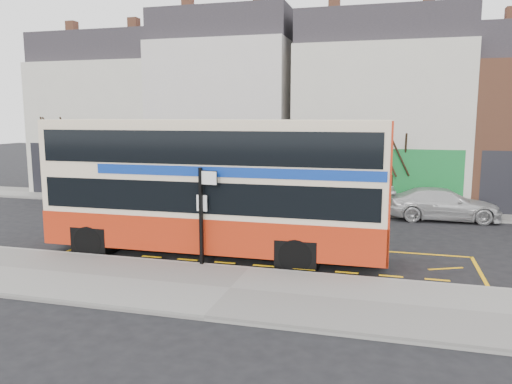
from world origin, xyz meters
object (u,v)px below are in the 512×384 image
(car_silver, at_px, (118,196))
(car_grey, at_px, (264,198))
(car_white, at_px, (443,204))
(bus_stop_post, at_px, (203,207))
(street_tree_right, at_px, (393,143))
(street_tree_left, at_px, (58,127))
(double_decker_bus, at_px, (215,185))

(car_silver, distance_m, car_grey, 7.90)
(car_white, bearing_deg, bus_stop_post, 137.29)
(car_white, relative_size, street_tree_right, 1.00)
(bus_stop_post, distance_m, street_tree_left, 17.75)
(street_tree_left, bearing_deg, car_grey, -8.36)
(double_decker_bus, xyz_separation_m, car_white, (8.27, 8.41, -1.74))
(car_grey, xyz_separation_m, street_tree_right, (6.12, 2.17, 2.74))
(bus_stop_post, height_order, car_white, bus_stop_post)
(bus_stop_post, distance_m, street_tree_right, 12.94)
(car_silver, xyz_separation_m, street_tree_left, (-5.30, 2.44, 3.55))
(car_silver, height_order, street_tree_left, street_tree_left)
(bus_stop_post, xyz_separation_m, street_tree_right, (5.75, 11.49, 1.48))
(bus_stop_post, relative_size, car_white, 0.61)
(double_decker_bus, distance_m, car_silver, 11.01)
(car_silver, bearing_deg, bus_stop_post, -121.33)
(double_decker_bus, bearing_deg, street_tree_left, 143.54)
(double_decker_bus, relative_size, car_white, 2.32)
(double_decker_bus, relative_size, bus_stop_post, 3.81)
(double_decker_bus, distance_m, street_tree_right, 11.58)
(car_grey, relative_size, car_white, 0.89)
(street_tree_left, relative_size, street_tree_right, 1.19)
(car_silver, relative_size, car_grey, 0.79)
(double_decker_bus, bearing_deg, car_silver, 137.57)
(bus_stop_post, bearing_deg, car_white, 58.54)
(double_decker_bus, relative_size, street_tree_left, 1.94)
(street_tree_left, bearing_deg, bus_stop_post, -39.73)
(double_decker_bus, height_order, bus_stop_post, double_decker_bus)
(car_silver, bearing_deg, street_tree_right, -63.60)
(street_tree_right, bearing_deg, street_tree_left, -179.31)
(double_decker_bus, height_order, street_tree_right, street_tree_right)
(bus_stop_post, relative_size, street_tree_left, 0.51)
(car_silver, height_order, street_tree_right, street_tree_right)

